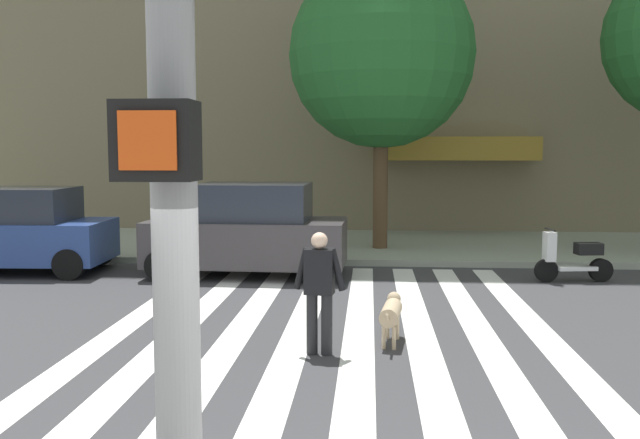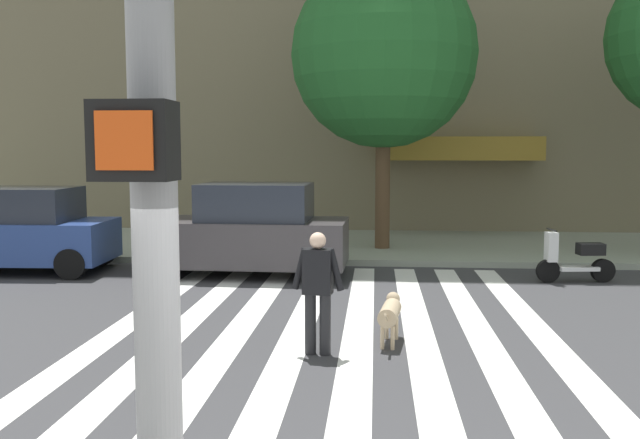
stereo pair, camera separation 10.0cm
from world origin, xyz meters
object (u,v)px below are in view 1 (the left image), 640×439
(dog_on_leash, at_px, (391,312))
(parked_scooter, at_px, (574,259))
(pedestrian_dog_walker, at_px, (319,286))
(parked_car_behind_first, at_px, (249,232))
(street_tree_nearest, at_px, (382,55))
(parked_car_near_curb, at_px, (8,231))

(dog_on_leash, bearing_deg, parked_scooter, 50.82)
(pedestrian_dog_walker, bearing_deg, parked_car_behind_first, 108.95)
(parked_scooter, distance_m, dog_on_leash, 6.15)
(pedestrian_dog_walker, xyz_separation_m, dog_on_leash, (0.97, 0.61, -0.48))
(parked_scooter, relative_size, street_tree_nearest, 0.22)
(street_tree_nearest, bearing_deg, parked_car_near_curb, -158.07)
(street_tree_nearest, height_order, dog_on_leash, street_tree_nearest)
(parked_car_near_curb, bearing_deg, parked_scooter, -1.27)
(parked_car_behind_first, xyz_separation_m, pedestrian_dog_walker, (1.94, -5.64, -0.03))
(parked_scooter, height_order, pedestrian_dog_walker, pedestrian_dog_walker)
(parked_car_behind_first, bearing_deg, parked_car_near_curb, 179.97)
(parked_car_behind_first, relative_size, dog_on_leash, 3.72)
(parked_car_behind_first, distance_m, street_tree_nearest, 6.05)
(pedestrian_dog_walker, height_order, dog_on_leash, pedestrian_dog_walker)
(parked_car_behind_first, distance_m, dog_on_leash, 5.84)
(street_tree_nearest, xyz_separation_m, dog_on_leash, (0.04, -8.37, -4.67))
(parked_car_behind_first, relative_size, pedestrian_dog_walker, 2.60)
(parked_scooter, distance_m, street_tree_nearest, 7.06)
(parked_scooter, relative_size, dog_on_leash, 1.42)
(parked_car_near_curb, bearing_deg, pedestrian_dog_walker, -37.56)
(parked_car_near_curb, relative_size, street_tree_nearest, 0.61)
(parked_car_near_curb, xyz_separation_m, parked_scooter, (12.20, -0.27, -0.44))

